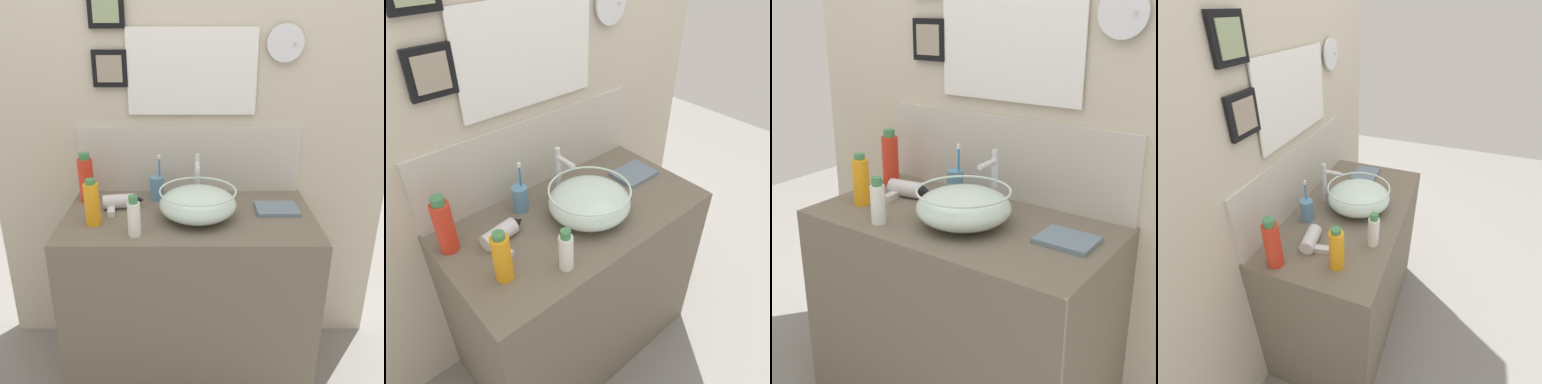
% 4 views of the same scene
% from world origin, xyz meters
% --- Properties ---
extents(vanity_counter, '(1.04, 0.55, 0.83)m').
position_xyz_m(vanity_counter, '(0.00, 0.00, 0.41)').
color(vanity_counter, '#6B6051').
rests_on(vanity_counter, ground).
extents(back_panel, '(1.88, 0.10, 2.60)m').
position_xyz_m(back_panel, '(-0.00, 0.31, 1.30)').
color(back_panel, beige).
rests_on(back_panel, ground).
extents(glass_bowl_sink, '(0.31, 0.31, 0.13)m').
position_xyz_m(glass_bowl_sink, '(0.04, -0.04, 0.89)').
color(glass_bowl_sink, silver).
rests_on(glass_bowl_sink, vanity_counter).
extents(faucet, '(0.02, 0.11, 0.22)m').
position_xyz_m(faucet, '(0.04, 0.14, 0.95)').
color(faucet, silver).
rests_on(faucet, vanity_counter).
extents(hair_drier, '(0.18, 0.15, 0.06)m').
position_xyz_m(hair_drier, '(-0.29, 0.06, 0.86)').
color(hair_drier, silver).
rests_on(hair_drier, vanity_counter).
extents(toothbrush_cup, '(0.06, 0.06, 0.21)m').
position_xyz_m(toothbrush_cup, '(-0.15, 0.16, 0.88)').
color(toothbrush_cup, '#598CB2').
rests_on(toothbrush_cup, vanity_counter).
extents(soap_dispenser, '(0.07, 0.07, 0.22)m').
position_xyz_m(soap_dispenser, '(-0.46, 0.14, 0.93)').
color(soap_dispenser, red).
rests_on(soap_dispenser, vanity_counter).
extents(lotion_bottle, '(0.06, 0.06, 0.19)m').
position_xyz_m(lotion_bottle, '(-0.38, -0.09, 0.92)').
color(lotion_bottle, orange).
rests_on(lotion_bottle, vanity_counter).
extents(spray_bottle, '(0.05, 0.05, 0.16)m').
position_xyz_m(spray_bottle, '(-0.20, -0.19, 0.90)').
color(spray_bottle, white).
rests_on(spray_bottle, vanity_counter).
extents(hand_towel, '(0.18, 0.14, 0.02)m').
position_xyz_m(hand_towel, '(0.37, 0.04, 0.83)').
color(hand_towel, slate).
rests_on(hand_towel, vanity_counter).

